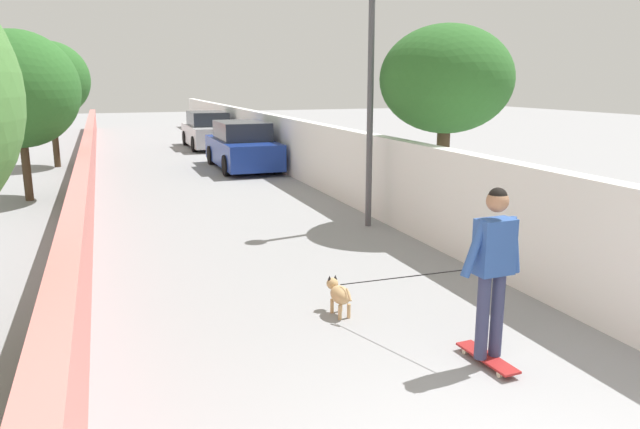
# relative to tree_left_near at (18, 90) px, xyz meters

# --- Properties ---
(ground_plane) EXTENTS (80.00, 80.00, 0.00)m
(ground_plane) POSITION_rel_tree_left_near_xyz_m (1.00, -4.27, -2.64)
(ground_plane) COLOR gray
(wall_left) EXTENTS (48.00, 0.30, 1.13)m
(wall_left) POSITION_rel_tree_left_near_xyz_m (-1.00, -1.33, -2.07)
(wall_left) COLOR #CC726B
(wall_left) RESTS_ON ground
(fence_right) EXTENTS (48.00, 0.30, 1.73)m
(fence_right) POSITION_rel_tree_left_near_xyz_m (-1.00, -7.21, -1.78)
(fence_right) COLOR white
(fence_right) RESTS_ON ground
(tree_left_near) EXTENTS (2.78, 2.78, 4.01)m
(tree_left_near) POSITION_rel_tree_left_near_xyz_m (0.00, 0.00, 0.00)
(tree_left_near) COLOR #473523
(tree_left_near) RESTS_ON ground
(tree_right_mid) EXTENTS (2.57, 2.57, 3.91)m
(tree_right_mid) POSITION_rel_tree_left_near_xyz_m (-5.50, -8.11, 0.22)
(tree_right_mid) COLOR #473523
(tree_right_mid) RESTS_ON ground
(tree_left_far) EXTENTS (2.54, 2.54, 4.11)m
(tree_left_far) POSITION_rel_tree_left_near_xyz_m (6.00, -0.28, 0.23)
(tree_left_far) COLOR #473523
(tree_left_far) RESTS_ON ground
(lamp_post) EXTENTS (0.36, 0.36, 4.77)m
(lamp_post) POSITION_rel_tree_left_near_xyz_m (-5.18, -6.66, 0.58)
(lamp_post) COLOR #4C4C51
(lamp_post) RESTS_ON ground
(skateboard) EXTENTS (0.81, 0.24, 0.08)m
(skateboard) POSITION_rel_tree_left_near_xyz_m (-11.06, -5.33, -2.57)
(skateboard) COLOR maroon
(skateboard) RESTS_ON ground
(person_skateboarder) EXTENTS (0.24, 0.71, 1.76)m
(person_skateboarder) POSITION_rel_tree_left_near_xyz_m (-11.06, -5.33, -1.52)
(person_skateboarder) COLOR #333859
(person_skateboarder) RESTS_ON skateboard
(dog) EXTENTS (2.05, 1.06, 1.06)m
(dog) POSITION_rel_tree_left_near_xyz_m (-9.31, -4.40, -2.36)
(dog) COLOR tan
(dog) RESTS_ON ground
(car_near) EXTENTS (4.38, 1.80, 1.54)m
(car_near) POSITION_rel_tree_left_near_xyz_m (3.47, -6.06, -1.92)
(car_near) COLOR navy
(car_near) RESTS_ON ground
(car_far) EXTENTS (4.36, 1.80, 1.54)m
(car_far) POSITION_rel_tree_left_near_xyz_m (10.12, -6.06, -1.92)
(car_far) COLOR silver
(car_far) RESTS_ON ground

